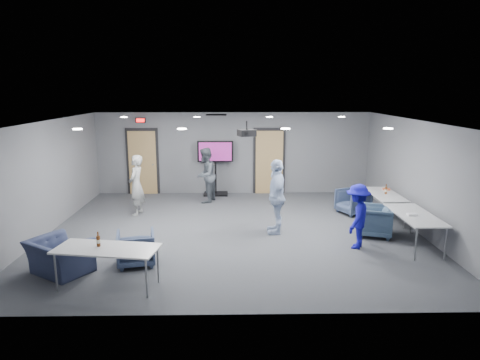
{
  "coord_description": "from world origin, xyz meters",
  "views": [
    {
      "loc": [
        -0.04,
        -10.07,
        3.43
      ],
      "look_at": [
        0.16,
        0.43,
        1.2
      ],
      "focal_mm": 32.0,
      "sensor_mm": 36.0,
      "label": 1
    }
  ],
  "objects_px": {
    "person_a": "(136,185)",
    "person_c": "(276,196)",
    "chair_right_a": "(353,202)",
    "projector": "(247,133)",
    "person_b": "(205,175)",
    "bottle_right": "(386,190)",
    "chair_front_b": "(60,256)",
    "bottle_front": "(98,241)",
    "person_d": "(357,216)",
    "table_right_a": "(385,196)",
    "chair_right_b": "(374,221)",
    "table_right_b": "(415,216)",
    "table_front_left": "(107,250)",
    "chair_front_a": "(136,248)",
    "tv_stand": "(215,164)"
  },
  "relations": [
    {
      "from": "chair_right_a",
      "to": "bottle_front",
      "type": "distance_m",
      "value": 7.24
    },
    {
      "from": "projector",
      "to": "person_a",
      "type": "bearing_deg",
      "value": 138.8
    },
    {
      "from": "table_right_a",
      "to": "chair_right_b",
      "type": "bearing_deg",
      "value": 151.54
    },
    {
      "from": "chair_right_a",
      "to": "projector",
      "type": "height_order",
      "value": "projector"
    },
    {
      "from": "person_b",
      "to": "bottle_front",
      "type": "bearing_deg",
      "value": 2.72
    },
    {
      "from": "table_right_a",
      "to": "projector",
      "type": "height_order",
      "value": "projector"
    },
    {
      "from": "person_b",
      "to": "person_c",
      "type": "relative_size",
      "value": 0.93
    },
    {
      "from": "chair_front_a",
      "to": "bottle_right",
      "type": "relative_size",
      "value": 2.8
    },
    {
      "from": "table_front_left",
      "to": "chair_front_a",
      "type": "bearing_deg",
      "value": 84.16
    },
    {
      "from": "person_a",
      "to": "person_c",
      "type": "bearing_deg",
      "value": 74.73
    },
    {
      "from": "person_b",
      "to": "person_c",
      "type": "bearing_deg",
      "value": 50.45
    },
    {
      "from": "chair_front_a",
      "to": "bottle_right",
      "type": "bearing_deg",
      "value": -167.07
    },
    {
      "from": "table_right_b",
      "to": "bottle_right",
      "type": "height_order",
      "value": "bottle_right"
    },
    {
      "from": "person_a",
      "to": "person_c",
      "type": "height_order",
      "value": "person_c"
    },
    {
      "from": "chair_right_b",
      "to": "table_front_left",
      "type": "distance_m",
      "value": 6.17
    },
    {
      "from": "table_front_left",
      "to": "projector",
      "type": "relative_size",
      "value": 3.94
    },
    {
      "from": "tv_stand",
      "to": "chair_front_b",
      "type": "bearing_deg",
      "value": -113.92
    },
    {
      "from": "person_a",
      "to": "person_b",
      "type": "relative_size",
      "value": 0.99
    },
    {
      "from": "person_c",
      "to": "projector",
      "type": "bearing_deg",
      "value": -117.79
    },
    {
      "from": "person_c",
      "to": "chair_right_b",
      "type": "height_order",
      "value": "person_c"
    },
    {
      "from": "person_c",
      "to": "chair_front_b",
      "type": "bearing_deg",
      "value": -61.46
    },
    {
      "from": "person_a",
      "to": "bottle_right",
      "type": "bearing_deg",
      "value": 92.24
    },
    {
      "from": "chair_right_b",
      "to": "bottle_right",
      "type": "distance_m",
      "value": 1.43
    },
    {
      "from": "person_b",
      "to": "bottle_right",
      "type": "distance_m",
      "value": 5.28
    },
    {
      "from": "bottle_front",
      "to": "person_b",
      "type": "bearing_deg",
      "value": 75.09
    },
    {
      "from": "table_front_left",
      "to": "table_right_b",
      "type": "bearing_deg",
      "value": 26.48
    },
    {
      "from": "person_d",
      "to": "table_right_b",
      "type": "height_order",
      "value": "person_d"
    },
    {
      "from": "chair_front_a",
      "to": "table_front_left",
      "type": "distance_m",
      "value": 1.09
    },
    {
      "from": "table_right_a",
      "to": "tv_stand",
      "type": "xyz_separation_m",
      "value": [
        -4.58,
        2.92,
        0.34
      ]
    },
    {
      "from": "chair_front_a",
      "to": "bottle_front",
      "type": "distance_m",
      "value": 1.13
    },
    {
      "from": "person_a",
      "to": "chair_front_b",
      "type": "bearing_deg",
      "value": -1.08
    },
    {
      "from": "chair_front_a",
      "to": "chair_front_b",
      "type": "bearing_deg",
      "value": 4.26
    },
    {
      "from": "person_a",
      "to": "chair_right_a",
      "type": "height_order",
      "value": "person_a"
    },
    {
      "from": "chair_right_b",
      "to": "bottle_right",
      "type": "relative_size",
      "value": 3.01
    },
    {
      "from": "person_a",
      "to": "chair_front_b",
      "type": "xyz_separation_m",
      "value": [
        -0.62,
        -3.89,
        -0.5
      ]
    },
    {
      "from": "table_right_b",
      "to": "bottle_right",
      "type": "distance_m",
      "value": 1.89
    },
    {
      "from": "table_right_b",
      "to": "person_c",
      "type": "bearing_deg",
      "value": 72.09
    },
    {
      "from": "person_b",
      "to": "chair_front_a",
      "type": "height_order",
      "value": "person_b"
    },
    {
      "from": "person_a",
      "to": "person_b",
      "type": "xyz_separation_m",
      "value": [
        1.82,
        1.33,
        0.01
      ]
    },
    {
      "from": "projector",
      "to": "bottle_front",
      "type": "bearing_deg",
      "value": -149.52
    },
    {
      "from": "bottle_front",
      "to": "tv_stand",
      "type": "bearing_deg",
      "value": 74.85
    },
    {
      "from": "person_b",
      "to": "chair_front_b",
      "type": "distance_m",
      "value": 5.78
    },
    {
      "from": "chair_front_b",
      "to": "bottle_front",
      "type": "relative_size",
      "value": 3.87
    },
    {
      "from": "person_c",
      "to": "tv_stand",
      "type": "xyz_separation_m",
      "value": [
        -1.61,
        3.86,
        0.11
      ]
    },
    {
      "from": "person_b",
      "to": "chair_right_b",
      "type": "bearing_deg",
      "value": 70.48
    },
    {
      "from": "bottle_front",
      "to": "projector",
      "type": "distance_m",
      "value": 4.47
    },
    {
      "from": "person_a",
      "to": "bottle_right",
      "type": "xyz_separation_m",
      "value": [
        6.7,
        -0.68,
        -0.01
      ]
    },
    {
      "from": "person_d",
      "to": "chair_right_a",
      "type": "relative_size",
      "value": 1.87
    },
    {
      "from": "person_c",
      "to": "table_front_left",
      "type": "relative_size",
      "value": 0.96
    },
    {
      "from": "person_a",
      "to": "chair_right_b",
      "type": "bearing_deg",
      "value": 80.91
    }
  ]
}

